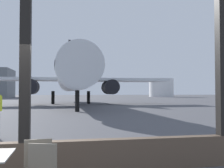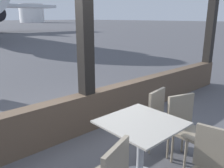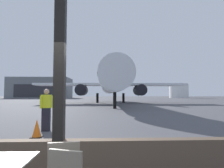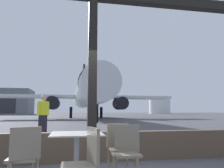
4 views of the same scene
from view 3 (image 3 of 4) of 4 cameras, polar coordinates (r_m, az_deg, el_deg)
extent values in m
plane|color=#4C4C51|center=(43.63, -3.46, -5.23)|extent=(220.00, 220.00, 0.00)
cube|color=brown|center=(3.88, -16.18, -20.87)|extent=(8.58, 0.24, 0.64)
cube|color=black|center=(3.72, -15.80, 2.74)|extent=(0.20, 0.20, 3.77)
cube|color=gray|center=(2.61, -14.63, -21.17)|extent=(0.40, 0.10, 0.40)
cylinder|color=silver|center=(32.31, -0.37, 0.41)|extent=(3.63, 26.70, 3.63)
cone|color=silver|center=(17.73, 1.24, 3.43)|extent=(3.45, 2.60, 3.45)
cylinder|color=black|center=(19.64, 0.89, 3.22)|extent=(3.70, 0.90, 3.70)
cube|color=silver|center=(33.70, -12.42, -0.18)|extent=(12.21, 4.20, 0.36)
cube|color=silver|center=(34.15, 11.42, -0.23)|extent=(12.21, 4.20, 0.36)
cylinder|color=black|center=(31.98, -9.36, -1.84)|extent=(1.90, 3.20, 1.90)
cylinder|color=black|center=(32.32, 8.58, -1.87)|extent=(1.90, 3.20, 1.90)
cube|color=black|center=(44.54, -0.88, 4.85)|extent=(0.36, 4.40, 5.20)
cylinder|color=black|center=(19.82, 0.85, -5.07)|extent=(0.36, 0.36, 1.76)
cylinder|color=black|center=(34.16, -4.52, -4.30)|extent=(0.44, 0.44, 1.76)
cylinder|color=black|center=(34.32, 3.54, -4.30)|extent=(0.44, 0.44, 1.76)
cube|color=black|center=(8.27, -19.66, -10.23)|extent=(0.32, 0.20, 0.95)
cube|color=yellow|center=(8.21, -19.56, -5.03)|extent=(0.40, 0.22, 0.55)
sphere|color=tan|center=(8.20, -19.51, -2.20)|extent=(0.22, 0.22, 0.22)
cylinder|color=yellow|center=(8.32, -18.11, -5.20)|extent=(0.09, 0.09, 0.52)
cylinder|color=yellow|center=(8.10, -21.06, -5.20)|extent=(0.09, 0.09, 0.52)
cone|color=orange|center=(7.19, -22.15, -12.57)|extent=(0.32, 0.32, 0.63)
cube|color=black|center=(7.24, -22.21, -14.90)|extent=(0.36, 0.36, 0.03)
cube|color=slate|center=(87.21, -20.91, -1.17)|extent=(24.95, 13.60, 8.72)
cube|color=#2D2D33|center=(80.72, -22.48, -1.92)|extent=(17.47, 0.10, 5.23)
cylinder|color=white|center=(91.02, 19.87, -2.01)|extent=(8.53, 8.53, 6.38)
camera|label=1|loc=(1.58, -175.66, 6.44)|focal=41.42mm
camera|label=2|loc=(3.12, -81.08, 6.09)|focal=37.50mm
camera|label=4|loc=(2.01, -139.94, -8.92)|focal=35.51mm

